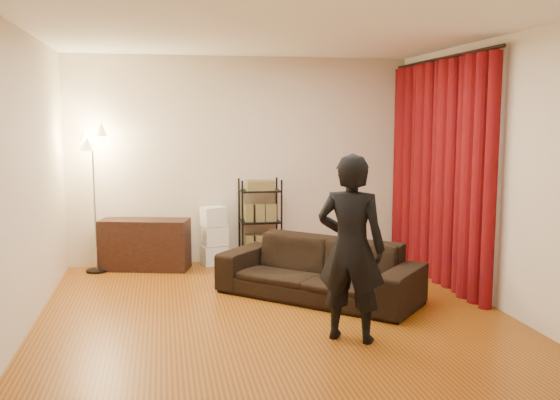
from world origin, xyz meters
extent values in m
plane|color=#904F0F|center=(0.00, 0.00, 0.00)|extent=(5.00, 5.00, 0.00)
plane|color=white|center=(0.00, 0.00, 2.70)|extent=(5.00, 5.00, 0.00)
plane|color=beige|center=(0.00, 2.50, 1.35)|extent=(5.00, 0.00, 5.00)
plane|color=beige|center=(0.00, -2.50, 1.35)|extent=(5.00, 0.00, 5.00)
plane|color=beige|center=(-2.25, 0.00, 1.35)|extent=(0.00, 5.00, 5.00)
plane|color=beige|center=(2.25, 0.00, 1.35)|extent=(0.00, 5.00, 5.00)
cylinder|color=black|center=(2.15, 1.12, 2.58)|extent=(0.04, 2.65, 0.04)
imported|color=black|center=(0.56, 0.57, 0.31)|extent=(2.14, 2.05, 0.62)
imported|color=black|center=(0.53, -0.69, 0.81)|extent=(0.70, 0.63, 1.61)
cube|color=black|center=(-1.27, 2.23, 0.32)|extent=(1.16, 0.68, 0.64)
camera|label=1|loc=(-1.04, -5.69, 1.90)|focal=40.00mm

